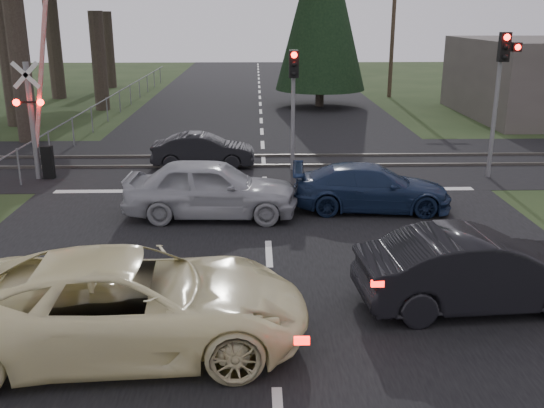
{
  "coord_description": "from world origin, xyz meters",
  "views": [
    {
      "loc": [
        -0.27,
        -9.85,
        5.25
      ],
      "look_at": [
        0.06,
        2.67,
        1.3
      ],
      "focal_mm": 40.0,
      "sensor_mm": 36.0,
      "label": 1
    }
  ],
  "objects_px": {
    "dark_car_far": "(203,151)",
    "utility_pole_far": "(340,19)",
    "dark_hatchback": "(479,270)",
    "silver_car": "(211,188)",
    "crossing_signal": "(39,117)",
    "traffic_signal_center": "(293,90)",
    "traffic_signal_right": "(502,77)",
    "utility_pole_mid": "(393,22)",
    "blue_sedan": "(371,188)",
    "cream_coupe": "(129,303)"
  },
  "relations": [
    {
      "from": "dark_car_far",
      "to": "utility_pole_far",
      "type": "bearing_deg",
      "value": -13.4
    },
    {
      "from": "dark_hatchback",
      "to": "silver_car",
      "type": "bearing_deg",
      "value": 39.51
    },
    {
      "from": "silver_car",
      "to": "dark_car_far",
      "type": "relative_size",
      "value": 1.28
    },
    {
      "from": "crossing_signal",
      "to": "traffic_signal_center",
      "type": "distance_m",
      "value": 8.36
    },
    {
      "from": "traffic_signal_right",
      "to": "utility_pole_far",
      "type": "relative_size",
      "value": 0.52
    },
    {
      "from": "utility_pole_mid",
      "to": "blue_sedan",
      "type": "height_order",
      "value": "utility_pole_mid"
    },
    {
      "from": "traffic_signal_center",
      "to": "dark_car_far",
      "type": "bearing_deg",
      "value": 169.09
    },
    {
      "from": "silver_car",
      "to": "blue_sedan",
      "type": "xyz_separation_m",
      "value": [
        4.39,
        0.48,
        -0.15
      ]
    },
    {
      "from": "cream_coupe",
      "to": "dark_hatchback",
      "type": "relative_size",
      "value": 1.3
    },
    {
      "from": "cream_coupe",
      "to": "silver_car",
      "type": "height_order",
      "value": "cream_coupe"
    },
    {
      "from": "traffic_signal_right",
      "to": "utility_pole_mid",
      "type": "bearing_deg",
      "value": 87.34
    },
    {
      "from": "traffic_signal_right",
      "to": "utility_pole_mid",
      "type": "distance_m",
      "value": 20.6
    },
    {
      "from": "blue_sedan",
      "to": "dark_hatchback",
      "type": "bearing_deg",
      "value": -167.52
    },
    {
      "from": "utility_pole_far",
      "to": "dark_car_far",
      "type": "distance_m",
      "value": 45.18
    },
    {
      "from": "traffic_signal_right",
      "to": "cream_coupe",
      "type": "distance_m",
      "value": 14.62
    },
    {
      "from": "traffic_signal_right",
      "to": "silver_car",
      "type": "xyz_separation_m",
      "value": [
        -9.03,
        -3.74,
        -2.53
      ]
    },
    {
      "from": "crossing_signal",
      "to": "utility_pole_far",
      "type": "xyz_separation_m",
      "value": [
        15.77,
        45.21,
        2.67
      ]
    },
    {
      "from": "utility_pole_mid",
      "to": "dark_car_far",
      "type": "height_order",
      "value": "utility_pole_mid"
    },
    {
      "from": "crossing_signal",
      "to": "silver_car",
      "type": "xyz_separation_m",
      "value": [
        5.8,
        -4.05,
        -1.27
      ]
    },
    {
      "from": "cream_coupe",
      "to": "silver_car",
      "type": "relative_size",
      "value": 1.26
    },
    {
      "from": "cream_coupe",
      "to": "traffic_signal_right",
      "type": "bearing_deg",
      "value": -47.46
    },
    {
      "from": "crossing_signal",
      "to": "utility_pole_far",
      "type": "bearing_deg",
      "value": 70.77
    },
    {
      "from": "silver_car",
      "to": "dark_hatchback",
      "type": "bearing_deg",
      "value": -133.38
    },
    {
      "from": "utility_pole_far",
      "to": "silver_car",
      "type": "relative_size",
      "value": 1.95
    },
    {
      "from": "traffic_signal_center",
      "to": "blue_sedan",
      "type": "distance_m",
      "value": 5.32
    },
    {
      "from": "crossing_signal",
      "to": "traffic_signal_right",
      "type": "xyz_separation_m",
      "value": [
        14.82,
        -0.31,
        1.26
      ]
    },
    {
      "from": "crossing_signal",
      "to": "blue_sedan",
      "type": "distance_m",
      "value": 10.89
    },
    {
      "from": "traffic_signal_center",
      "to": "utility_pole_far",
      "type": "bearing_deg",
      "value": 80.4
    },
    {
      "from": "traffic_signal_right",
      "to": "blue_sedan",
      "type": "relative_size",
      "value": 1.08
    },
    {
      "from": "cream_coupe",
      "to": "silver_car",
      "type": "distance_m",
      "value": 6.79
    },
    {
      "from": "silver_car",
      "to": "dark_car_far",
      "type": "distance_m",
      "value": 5.59
    },
    {
      "from": "cream_coupe",
      "to": "dark_hatchback",
      "type": "distance_m",
      "value": 6.28
    },
    {
      "from": "utility_pole_mid",
      "to": "cream_coupe",
      "type": "distance_m",
      "value": 33.07
    },
    {
      "from": "silver_car",
      "to": "cream_coupe",
      "type": "bearing_deg",
      "value": 175.13
    },
    {
      "from": "utility_pole_mid",
      "to": "silver_car",
      "type": "xyz_separation_m",
      "value": [
        -9.98,
        -24.27,
        -3.94
      ]
    },
    {
      "from": "cream_coupe",
      "to": "dark_car_far",
      "type": "relative_size",
      "value": 1.61
    },
    {
      "from": "traffic_signal_center",
      "to": "silver_car",
      "type": "xyz_separation_m",
      "value": [
        -2.48,
        -4.94,
        -2.02
      ]
    },
    {
      "from": "cream_coupe",
      "to": "dark_car_far",
      "type": "height_order",
      "value": "cream_coupe"
    },
    {
      "from": "dark_hatchback",
      "to": "crossing_signal",
      "type": "bearing_deg",
      "value": 44.75
    },
    {
      "from": "traffic_signal_center",
      "to": "utility_pole_mid",
      "type": "xyz_separation_m",
      "value": [
        7.5,
        19.32,
        1.92
      ]
    },
    {
      "from": "crossing_signal",
      "to": "utility_pole_far",
      "type": "distance_m",
      "value": 47.96
    },
    {
      "from": "utility_pole_far",
      "to": "utility_pole_mid",
      "type": "bearing_deg",
      "value": -90.0
    },
    {
      "from": "traffic_signal_center",
      "to": "utility_pole_mid",
      "type": "height_order",
      "value": "utility_pole_mid"
    },
    {
      "from": "cream_coupe",
      "to": "dark_car_far",
      "type": "xyz_separation_m",
      "value": [
        0.2,
        12.28,
        -0.21
      ]
    },
    {
      "from": "crossing_signal",
      "to": "utility_pole_far",
      "type": "relative_size",
      "value": 0.77
    },
    {
      "from": "utility_pole_mid",
      "to": "dark_car_far",
      "type": "bearing_deg",
      "value": -119.63
    },
    {
      "from": "blue_sedan",
      "to": "dark_car_far",
      "type": "relative_size",
      "value": 1.21
    },
    {
      "from": "dark_hatchback",
      "to": "dark_car_far",
      "type": "height_order",
      "value": "dark_hatchback"
    },
    {
      "from": "cream_coupe",
      "to": "utility_pole_far",
      "type": "bearing_deg",
      "value": -15.06
    },
    {
      "from": "utility_pole_far",
      "to": "dark_hatchback",
      "type": "distance_m",
      "value": 55.05
    }
  ]
}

